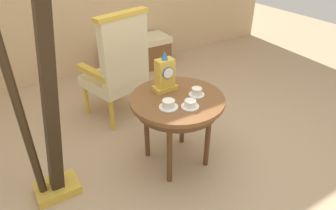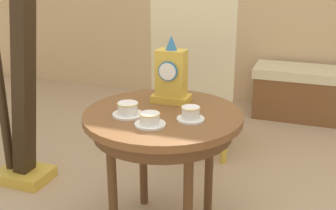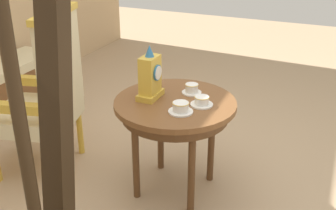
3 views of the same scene
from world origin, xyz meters
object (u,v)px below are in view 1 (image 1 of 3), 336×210
(teacup_center, at_px, (197,92))
(window_bench, at_px, (138,54))
(armchair, at_px, (118,66))
(side_table, at_px, (177,106))
(harp, at_px, (42,109))
(teacup_right, at_px, (190,104))
(teacup_left, at_px, (168,104))
(mantel_clock, at_px, (165,75))

(teacup_center, height_order, window_bench, teacup_center)
(teacup_center, bearing_deg, window_bench, 76.89)
(armchair, relative_size, window_bench, 1.26)
(side_table, xyz_separation_m, window_bench, (0.61, 1.92, -0.34))
(harp, distance_m, window_bench, 2.40)
(side_table, distance_m, armchair, 0.89)
(teacup_right, bearing_deg, teacup_left, 151.16)
(teacup_left, bearing_deg, window_bench, 69.64)
(window_bench, bearing_deg, teacup_left, -110.36)
(teacup_right, xyz_separation_m, window_bench, (0.61, 2.09, -0.44))
(teacup_right, height_order, mantel_clock, mantel_clock)
(side_table, relative_size, armchair, 0.66)
(teacup_center, relative_size, window_bench, 0.14)
(teacup_right, bearing_deg, teacup_center, 39.06)
(teacup_left, relative_size, teacup_right, 1.06)
(mantel_clock, distance_m, window_bench, 1.95)
(side_table, distance_m, window_bench, 2.04)
(teacup_left, height_order, harp, harp)
(teacup_left, bearing_deg, harp, 161.94)
(teacup_right, bearing_deg, window_bench, 73.83)
(side_table, distance_m, mantel_clock, 0.26)
(side_table, xyz_separation_m, teacup_center, (0.15, -0.05, 0.10))
(mantel_clock, height_order, window_bench, mantel_clock)
(mantel_clock, relative_size, window_bench, 0.37)
(side_table, relative_size, teacup_left, 5.23)
(side_table, relative_size, mantel_clock, 2.24)
(mantel_clock, height_order, harp, harp)
(mantel_clock, xyz_separation_m, harp, (-0.94, 0.02, -0.02))
(window_bench, bearing_deg, armchair, -124.93)
(teacup_left, xyz_separation_m, armchair, (0.02, 0.98, -0.07))
(side_table, relative_size, window_bench, 0.83)
(teacup_right, height_order, window_bench, teacup_right)
(teacup_right, distance_m, armchair, 1.06)
(side_table, height_order, mantel_clock, mantel_clock)
(teacup_left, height_order, window_bench, teacup_left)
(teacup_left, relative_size, window_bench, 0.16)
(side_table, bearing_deg, teacup_right, -88.90)
(armchair, bearing_deg, harp, -139.99)
(side_table, distance_m, teacup_right, 0.20)
(armchair, bearing_deg, side_table, -82.64)
(teacup_right, distance_m, mantel_clock, 0.35)
(teacup_left, xyz_separation_m, mantel_clock, (0.12, 0.25, 0.11))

